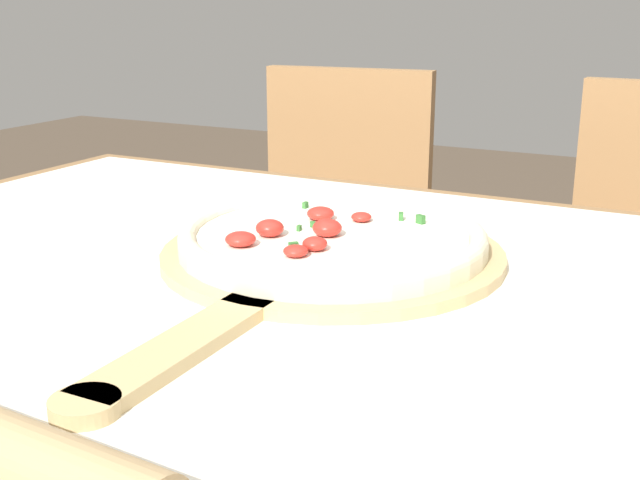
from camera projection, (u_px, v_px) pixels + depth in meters
dining_table at (264, 386)px, 0.84m from camera, size 1.25×0.96×0.77m
towel_cloth at (261, 283)px, 0.81m from camera, size 1.17×0.88×0.00m
pizza_peel at (323, 260)px, 0.85m from camera, size 0.37×0.59×0.01m
pizza at (332, 237)px, 0.86m from camera, size 0.33×0.33×0.04m
chair_left at (334, 245)px, 1.77m from camera, size 0.44×0.44×0.90m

